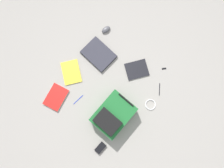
{
  "coord_description": "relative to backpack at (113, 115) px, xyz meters",
  "views": [
    {
      "loc": [
        0.22,
        -0.21,
        2.16
      ],
      "look_at": [
        -0.03,
        0.02,
        0.02
      ],
      "focal_mm": 31.77,
      "sensor_mm": 36.0,
      "label": 1
    }
  ],
  "objects": [
    {
      "name": "ground_plane",
      "position": [
        -0.22,
        0.2,
        -0.09
      ],
      "size": [
        4.14,
        4.14,
        0.0
      ],
      "primitive_type": "plane",
      "color": "gray"
    },
    {
      "name": "backpack",
      "position": [
        0.0,
        0.0,
        0.0
      ],
      "size": [
        0.36,
        0.44,
        0.21
      ],
      "color": "#1E662D",
      "rests_on": "ground_plane"
    },
    {
      "name": "laptop",
      "position": [
        -0.61,
        0.34,
        -0.08
      ],
      "size": [
        0.36,
        0.28,
        0.03
      ],
      "color": "#24242C",
      "rests_on": "ground_plane"
    },
    {
      "name": "book_blue",
      "position": [
        -0.56,
        -0.33,
        -0.08
      ],
      "size": [
        0.27,
        0.31,
        0.02
      ],
      "color": "silver",
      "rests_on": "ground_plane"
    },
    {
      "name": "book_manual",
      "position": [
        -0.19,
        0.53,
        -0.09
      ],
      "size": [
        0.29,
        0.31,
        0.01
      ],
      "color": "silver",
      "rests_on": "ground_plane"
    },
    {
      "name": "book_comic",
      "position": [
        -0.66,
        -0.02,
        -0.09
      ],
      "size": [
        0.32,
        0.3,
        0.01
      ],
      "color": "silver",
      "rests_on": "ground_plane"
    },
    {
      "name": "computer_mouse",
      "position": [
        -0.77,
        0.6,
        -0.07
      ],
      "size": [
        0.07,
        0.11,
        0.04
      ],
      "primitive_type": "ellipsoid",
      "rotation": [
        0.0,
        0.0,
        -0.12
      ],
      "color": "#4C4C51",
      "rests_on": "ground_plane"
    },
    {
      "name": "cable_coil",
      "position": [
        0.19,
        0.38,
        -0.09
      ],
      "size": [
        0.12,
        0.12,
        0.01
      ],
      "primitive_type": "torus",
      "color": "silver",
      "rests_on": "ground_plane"
    },
    {
      "name": "power_brick",
      "position": [
        0.16,
        -0.33,
        -0.08
      ],
      "size": [
        0.08,
        0.12,
        0.03
      ],
      "primitive_type": "cube",
      "rotation": [
        0.0,
        0.0,
        0.1
      ],
      "color": "black",
      "rests_on": "ground_plane"
    },
    {
      "name": "pen_black",
      "position": [
        0.14,
        0.57,
        -0.09
      ],
      "size": [
        0.1,
        0.11,
        0.01
      ],
      "primitive_type": "cylinder",
      "rotation": [
        1.57,
        0.0,
        3.89
      ],
      "color": "black",
      "rests_on": "ground_plane"
    },
    {
      "name": "pen_blue",
      "position": [
        -0.38,
        -0.17,
        -0.09
      ],
      "size": [
        0.01,
        0.14,
        0.01
      ],
      "primitive_type": "cylinder",
      "rotation": [
        1.57,
        0.0,
        0.03
      ],
      "color": "#1933B2",
      "rests_on": "ground_plane"
    },
    {
      "name": "usb_stick",
      "position": [
        0.01,
        0.77,
        -0.09
      ],
      "size": [
        0.04,
        0.05,
        0.01
      ],
      "primitive_type": "cube",
      "rotation": [
        0.0,
        0.0,
        5.66
      ],
      "color": "black",
      "rests_on": "ground_plane"
    }
  ]
}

